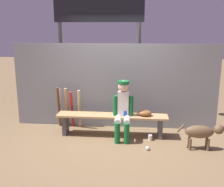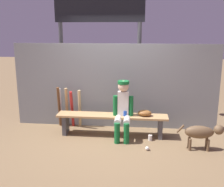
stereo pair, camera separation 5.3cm
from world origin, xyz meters
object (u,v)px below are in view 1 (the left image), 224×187
Objects in this scene: baseball_glove at (145,113)px; bat_wood_tan at (67,107)px; cup_on_ground at (150,138)px; scoreboard at (101,19)px; dog at (203,132)px; bat_aluminum_red at (72,109)px; bat_wood_natural at (79,109)px; bat_wood_dark at (59,107)px; baseball at (148,148)px; dugout_bench at (112,119)px; player_seated at (123,108)px; cup_on_bench at (125,113)px; bat_aluminum_silver at (60,107)px.

baseball_glove is 1.80m from bat_wood_tan.
cup_on_ground is 3.08m from scoreboard.
bat_aluminum_red is at bearing 161.75° from dog.
baseball_glove is 0.50m from cup_on_ground.
bat_aluminum_red is 1.84m from cup_on_ground.
bat_wood_natural is at bearing 163.11° from baseball_glove.
bat_wood_natural is 0.92× the size of bat_wood_dark.
cup_on_ground reaches higher than baseball.
dugout_bench is 0.38m from player_seated.
cup_on_bench is at bearing -173.49° from baseball_glove.
bat_wood_natural reaches higher than baseball.
bat_aluminum_red is 2.30m from scoreboard.
bat_aluminum_silver is at bearing 150.68° from baseball.
bat_wood_natural is 2.66m from dog.
bat_wood_tan is at bearing 12.96° from bat_wood_dark.
scoreboard reaches higher than baseball_glove.
cup_on_bench reaches higher than dog.
bat_wood_natural is 0.25× the size of scoreboard.
baseball is (0.72, -0.65, -0.31)m from dugout_bench.
player_seated is 1.27m from bat_aluminum_red.
bat_wood_natural is 1.01× the size of dog.
bat_wood_tan is 2.29m from scoreboard.
bat_wood_tan reaches higher than bat_aluminum_silver.
player_seated is at bearing -67.94° from scoreboard.
bat_aluminum_silver is 0.04m from bat_wood_dark.
bat_wood_natural is 0.17m from bat_aluminum_red.
bat_aluminum_red is 7.89× the size of cup_on_ground.
cup_on_bench is (0.04, 0.07, -0.13)m from player_seated.
bat_wood_dark is 2.26m from baseball.
scoreboard is (-0.62, 1.54, 1.77)m from player_seated.
bat_aluminum_silver is at bearing 161.99° from cup_on_bench.
player_seated is 10.60× the size of cup_on_ground.
dugout_bench is 1.31m from bat_wood_dark.
bat_wood_tan is 1.06× the size of dog.
scoreboard is (-1.11, 2.07, 2.37)m from baseball.
bat_wood_dark is 2.14m from cup_on_ground.
cup_on_bench is 0.03× the size of scoreboard.
player_seated is 1.38× the size of dog.
bat_aluminum_silver is at bearing -129.71° from scoreboard.
baseball_glove reaches higher than cup_on_bench.
bat_wood_dark is at bearing 151.61° from baseball.
baseball_glove is 0.33× the size of bat_wood_natural.
bat_wood_dark is (-0.16, -0.04, 0.02)m from bat_wood_tan.
bat_wood_tan is at bearing 149.65° from bat_aluminum_red.
cup_on_ground is (1.86, -0.63, -0.39)m from bat_wood_tan.
dog is (2.78, -0.95, -0.11)m from bat_wood_tan.
bat_aluminum_red reaches higher than baseball_glove.
player_seated reaches higher than bat_wood_tan.
bat_wood_tan is 2.94m from dog.
bat_wood_tan is 0.97× the size of bat_wood_dark.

